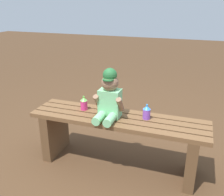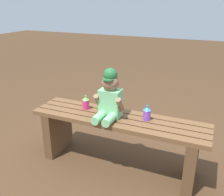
% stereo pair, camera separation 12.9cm
% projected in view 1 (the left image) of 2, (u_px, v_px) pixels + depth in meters
% --- Properties ---
extents(ground_plane, '(16.00, 16.00, 0.00)m').
position_uv_depth(ground_plane, '(117.00, 164.00, 2.20)').
color(ground_plane, '#4C331E').
extents(park_bench, '(1.45, 0.35, 0.46)m').
position_uv_depth(park_bench, '(118.00, 134.00, 2.09)').
color(park_bench, brown).
rests_on(park_bench, ground_plane).
extents(child_figure, '(0.23, 0.27, 0.40)m').
position_uv_depth(child_figure, '(109.00, 97.00, 1.97)').
color(child_figure, '#7FCC8C').
rests_on(child_figure, park_bench).
extents(sippy_cup_left, '(0.06, 0.06, 0.12)m').
position_uv_depth(sippy_cup_left, '(84.00, 103.00, 2.15)').
color(sippy_cup_left, '#E5337F').
rests_on(sippy_cup_left, park_bench).
extents(sippy_cup_right, '(0.06, 0.06, 0.12)m').
position_uv_depth(sippy_cup_right, '(147.00, 112.00, 1.99)').
color(sippy_cup_right, '#8C4CCC').
rests_on(sippy_cup_right, park_bench).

